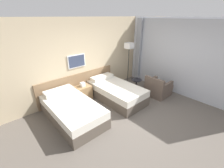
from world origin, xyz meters
TOP-DOWN VIEW (x-y plane):
  - ground_plane at (0.00, 0.00)m, footprint 16.00×16.00m
  - wall_headboard at (-0.02, 2.29)m, footprint 10.00×0.10m
  - wall_window at (2.56, -0.01)m, footprint 0.21×4.76m
  - bed_near_door at (-1.23, 1.21)m, footprint 1.09×2.05m
  - bed_near_window at (0.48, 1.21)m, footprint 1.09×2.05m
  - nightstand at (-0.37, 1.98)m, footprint 0.52×0.41m
  - floor_lamp at (1.82, 1.88)m, footprint 0.29×0.29m
  - side_table at (1.37, 1.04)m, footprint 0.39×0.39m
  - armchair at (1.85, 0.39)m, footprint 0.79×0.75m

SIDE VIEW (x-z plane):
  - ground_plane at x=0.00m, z-range 0.00..0.00m
  - armchair at x=1.85m, z-range -0.12..0.64m
  - nightstand at x=-0.37m, z-range -0.06..0.58m
  - bed_near_door at x=-1.23m, z-range -0.06..0.61m
  - bed_near_window at x=0.48m, z-range -0.06..0.61m
  - side_table at x=1.37m, z-range 0.10..0.66m
  - wall_headboard at x=-0.02m, z-range -0.05..2.65m
  - wall_window at x=2.56m, z-range -0.01..2.69m
  - floor_lamp at x=1.82m, z-range 0.65..2.40m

